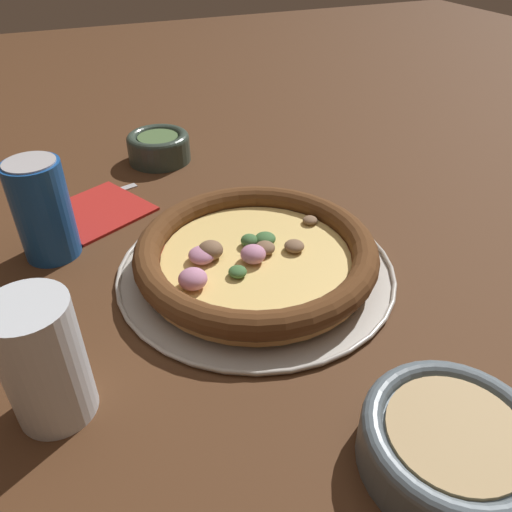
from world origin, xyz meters
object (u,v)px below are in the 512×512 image
(drinking_cup, at_px, (43,361))
(napkin, at_px, (97,210))
(pizza, at_px, (255,254))
(beverage_can, at_px, (43,210))
(bowl_near, at_px, (452,443))
(fork, at_px, (72,205))
(pizza_tray, at_px, (256,269))
(bowl_far, at_px, (159,146))

(drinking_cup, bearing_deg, napkin, -13.72)
(pizza, xyz_separation_m, beverage_can, (0.13, 0.22, 0.04))
(bowl_near, bearing_deg, napkin, 21.35)
(napkin, height_order, fork, napkin)
(pizza_tray, height_order, fork, pizza_tray)
(pizza_tray, bearing_deg, pizza, 91.88)
(pizza_tray, bearing_deg, bowl_near, -171.65)
(pizza, bearing_deg, napkin, 35.41)
(drinking_cup, bearing_deg, beverage_can, -3.69)
(fork, bearing_deg, pizza, 110.68)
(bowl_far, bearing_deg, bowl_near, -173.63)
(pizza, height_order, drinking_cup, drinking_cup)
(drinking_cup, relative_size, fork, 0.67)
(pizza, height_order, napkin, pizza)
(bowl_near, relative_size, napkin, 0.84)
(drinking_cup, distance_m, fork, 0.37)
(pizza, bearing_deg, drinking_cup, 116.05)
(drinking_cup, bearing_deg, pizza_tray, -64.02)
(fork, bearing_deg, drinking_cup, 66.36)
(pizza_tray, relative_size, bowl_near, 2.32)
(bowl_near, height_order, beverage_can, beverage_can)
(pizza, relative_size, bowl_near, 2.01)
(fork, bearing_deg, napkin, 116.95)
(bowl_near, height_order, drinking_cup, drinking_cup)
(pizza_tray, xyz_separation_m, napkin, (0.21, 0.15, 0.00))
(drinking_cup, height_order, beverage_can, beverage_can)
(bowl_far, bearing_deg, pizza, -175.40)
(bowl_near, bearing_deg, pizza, 8.51)
(pizza_tray, bearing_deg, beverage_can, 58.45)
(fork, distance_m, beverage_can, 0.13)
(napkin, bearing_deg, pizza_tray, -144.44)
(pizza, relative_size, fork, 1.59)
(pizza_tray, distance_m, napkin, 0.26)
(bowl_near, relative_size, drinking_cup, 1.18)
(pizza, xyz_separation_m, bowl_near, (-0.28, -0.04, -0.00))
(napkin, xyz_separation_m, beverage_can, (-0.08, 0.06, 0.06))
(pizza_tray, height_order, drinking_cup, drinking_cup)
(drinking_cup, xyz_separation_m, napkin, (0.33, -0.08, -0.06))
(pizza_tray, distance_m, bowl_near, 0.29)
(pizza, bearing_deg, bowl_far, 4.60)
(pizza, relative_size, napkin, 1.69)
(pizza_tray, distance_m, beverage_can, 0.26)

